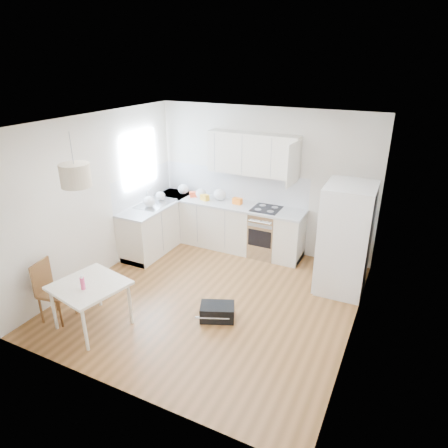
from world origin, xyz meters
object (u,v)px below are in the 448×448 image
object	(u,v)px
refrigerator	(346,239)
gym_bag	(217,312)
dining_chair	(56,292)
dining_table	(89,289)

from	to	relation	value
refrigerator	gym_bag	bearing A→B (deg)	-132.18
dining_chair	gym_bag	distance (m)	2.30
refrigerator	gym_bag	distance (m)	2.31
refrigerator	dining_chair	world-z (taller)	refrigerator
refrigerator	dining_table	bearing A→B (deg)	-139.92
refrigerator	dining_chair	size ratio (longest dim) A/B	1.96
dining_chair	gym_bag	xyz separation A→B (m)	(2.04, 0.99, -0.33)
refrigerator	dining_chair	xyz separation A→B (m)	(-3.47, -2.65, -0.43)
refrigerator	dining_table	size ratio (longest dim) A/B	1.73
refrigerator	dining_table	world-z (taller)	refrigerator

